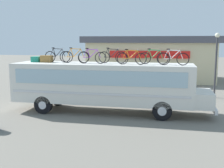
% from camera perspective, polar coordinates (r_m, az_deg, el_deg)
% --- Properties ---
extents(ground_plane, '(120.00, 120.00, 0.00)m').
position_cam_1_polar(ground_plane, '(16.78, -2.05, -5.71)').
color(ground_plane, slate).
extents(bus, '(11.63, 2.55, 2.91)m').
position_cam_1_polar(bus, '(16.39, -1.45, 0.10)').
color(bus, silver).
rests_on(bus, ground).
extents(luggage_bag_1, '(0.51, 0.51, 0.34)m').
position_cam_1_polar(luggage_bag_1, '(18.10, -15.26, 4.92)').
color(luggage_bag_1, '#1E7F66').
rests_on(luggage_bag_1, bus).
extents(luggage_bag_2, '(0.68, 0.48, 0.42)m').
position_cam_1_polar(luggage_bag_2, '(17.72, -13.23, 5.05)').
color(luggage_bag_2, olive).
rests_on(luggage_bag_2, bus).
extents(rooftop_bicycle_1, '(1.66, 0.44, 0.91)m').
position_cam_1_polar(rooftop_bicycle_1, '(17.47, -11.11, 5.62)').
color(rooftop_bicycle_1, black).
rests_on(rooftop_bicycle_1, bus).
extents(rooftop_bicycle_2, '(1.74, 0.44, 0.92)m').
position_cam_1_polar(rooftop_bicycle_2, '(16.89, -7.50, 5.62)').
color(rooftop_bicycle_2, black).
rests_on(rooftop_bicycle_2, bus).
extents(rooftop_bicycle_3, '(1.71, 0.44, 0.90)m').
position_cam_1_polar(rooftop_bicycle_3, '(16.30, -4.15, 5.53)').
color(rooftop_bicycle_3, black).
rests_on(rooftop_bicycle_3, bus).
extents(rooftop_bicycle_4, '(1.71, 0.44, 0.92)m').
position_cam_1_polar(rooftop_bicycle_4, '(16.46, 0.10, 5.61)').
color(rooftop_bicycle_4, black).
rests_on(rooftop_bicycle_4, bus).
extents(rooftop_bicycle_5, '(1.67, 0.44, 0.86)m').
position_cam_1_polar(rooftop_bicycle_5, '(15.57, 4.02, 5.33)').
color(rooftop_bicycle_5, black).
rests_on(rooftop_bicycle_5, bus).
extents(rooftop_bicycle_6, '(1.65, 0.44, 0.89)m').
position_cam_1_polar(rooftop_bicycle_6, '(15.97, 8.54, 5.37)').
color(rooftop_bicycle_6, black).
rests_on(rooftop_bicycle_6, bus).
extents(rooftop_bicycle_7, '(1.68, 0.44, 0.89)m').
position_cam_1_polar(rooftop_bicycle_7, '(15.46, 12.43, 5.16)').
color(rooftop_bicycle_7, black).
rests_on(rooftop_bicycle_7, bus).
extents(roadside_building, '(14.04, 7.69, 4.66)m').
position_cam_1_polar(roadside_building, '(31.28, 8.03, 5.40)').
color(roadside_building, beige).
rests_on(roadside_building, ground).
extents(street_lamp, '(0.35, 0.35, 4.79)m').
position_cam_1_polar(street_lamp, '(21.91, 20.57, 5.17)').
color(street_lamp, '#38383D').
rests_on(street_lamp, ground).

